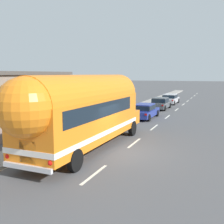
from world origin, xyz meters
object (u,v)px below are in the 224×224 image
painted_bus (83,109)px  car_third (170,98)px  car_lead (145,110)px  car_second (160,103)px

painted_bus → car_third: painted_bus is taller
painted_bus → car_lead: (0.13, 12.00, -1.56)m
car_second → painted_bus: bearing=-90.3°
painted_bus → car_lead: size_ratio=2.62×
car_third → car_second: bearing=-90.5°
car_lead → car_second: 7.21m
car_second → car_third: same height
car_lead → painted_bus: bearing=-90.6°
painted_bus → car_third: 25.50m
painted_bus → car_second: painted_bus is taller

